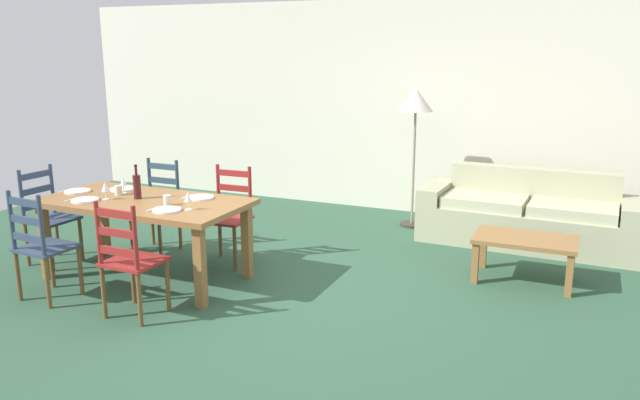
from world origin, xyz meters
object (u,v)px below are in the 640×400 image
dining_chair_near_right (129,260)px  dining_chair_head_west (48,216)px  wine_bottle (137,186)px  standing_lamp (416,109)px  coffee_cup_primary (167,200)px  wine_glass_near_left (105,188)px  wine_glass_near_right (188,197)px  coffee_table (525,244)px  couch (528,218)px  coffee_cup_secondary (118,190)px  wine_glass_far_left (123,182)px  dining_chair_near_left (41,246)px  dining_chair_far_right (229,215)px  dining_chair_far_left (158,206)px  dining_table (144,209)px

dining_chair_near_right → dining_chair_head_west: same height
wine_bottle → standing_lamp: (1.86, 2.70, 0.54)m
dining_chair_head_west → coffee_cup_primary: 1.53m
wine_glass_near_left → wine_glass_near_right: (0.91, -0.01, 0.00)m
dining_chair_head_west → coffee_table: size_ratio=1.07×
couch → coffee_cup_secondary: bearing=-144.6°
standing_lamp → couch: bearing=-7.8°
wine_glass_near_right → coffee_table: 3.05m
dining_chair_near_right → wine_glass_far_left: dining_chair_near_right is taller
dining_chair_near_left → couch: 4.88m
dining_chair_far_right → coffee_table: size_ratio=1.07×
dining_chair_near_left → coffee_table: 4.23m
dining_chair_near_left → wine_glass_near_right: 1.28m
dining_chair_head_west → coffee_cup_primary: dining_chair_head_west is taller
dining_chair_near_left → dining_chair_far_right: same height
dining_chair_near_left → dining_chair_far_left: size_ratio=1.00×
wine_glass_near_right → coffee_cup_primary: size_ratio=1.79×
dining_chair_head_west → coffee_cup_primary: (1.50, -0.05, 0.32)m
wine_glass_far_left → wine_glass_near_left: bearing=-87.4°
coffee_cup_primary → couch: size_ratio=0.04×
dining_chair_near_right → coffee_cup_secondary: bearing=134.0°
wine_glass_near_left → dining_chair_head_west: bearing=173.2°
dining_chair_near_left → standing_lamp: standing_lamp is taller
wine_glass_far_left → coffee_table: bearing=18.5°
wine_glass_far_left → coffee_cup_secondary: 0.09m
dining_chair_near_right → coffee_cup_secondary: (-0.79, 0.82, 0.32)m
wine_glass_near_right → coffee_cup_primary: bearing=165.9°
dining_chair_far_left → dining_chair_head_west: size_ratio=1.00×
dining_chair_near_right → dining_chair_head_west: size_ratio=1.00×
wine_glass_near_right → coffee_cup_primary: wine_glass_near_right is taller
dining_chair_near_right → dining_chair_head_west: bearing=155.8°
wine_glass_near_left → couch: 4.39m
wine_glass_far_left → dining_chair_far_left: bearing=99.2°
dining_chair_near_right → wine_bottle: (-0.53, 0.78, 0.39)m
dining_chair_far_left → couch: (3.56, 1.80, -0.19)m
dining_chair_near_left → coffee_cup_secondary: size_ratio=10.67×
wine_bottle → wine_glass_near_left: wine_bottle is taller
wine_bottle → coffee_cup_secondary: wine_bottle is taller
dining_chair_head_west → wine_glass_near_left: size_ratio=5.96×
coffee_cup_primary → wine_glass_near_right: bearing=-14.1°
coffee_cup_secondary → couch: size_ratio=0.04×
dining_table → dining_chair_near_right: (0.45, -0.76, -0.19)m
wine_glass_near_right → standing_lamp: (1.19, 2.86, 0.55)m
wine_bottle → wine_glass_near_right: wine_bottle is taller
wine_glass_far_left → standing_lamp: size_ratio=0.10×
dining_table → dining_chair_near_right: 0.90m
dining_chair_far_left → couch: size_ratio=0.42×
dining_chair_far_right → coffee_cup_primary: size_ratio=10.67×
wine_glass_near_left → coffee_cup_secondary: size_ratio=1.79×
dining_chair_near_left → coffee_cup_primary: size_ratio=10.67×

